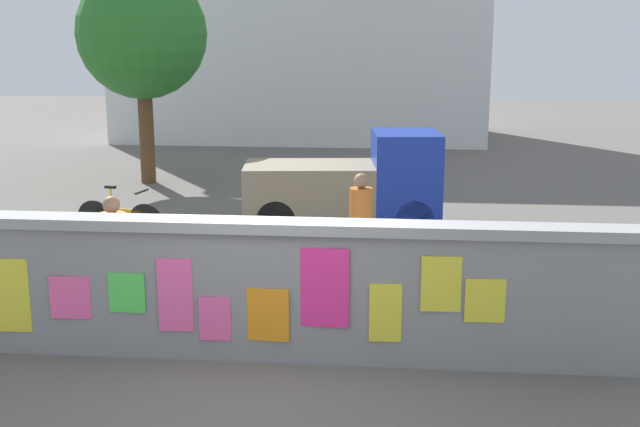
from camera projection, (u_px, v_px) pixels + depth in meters
ground at (329, 208)px, 16.77m from camera, size 60.00×60.00×0.00m
poster_wall at (267, 289)px, 8.82m from camera, size 8.47×0.42×1.61m
auto_rickshaw_truck at (352, 183)px, 14.78m from camera, size 3.74×1.87×1.85m
motorcycle at (160, 253)px, 11.63m from camera, size 1.90×0.56×0.87m
bicycle_near at (120, 218)px, 14.28m from camera, size 1.69×0.49×0.95m
person_walking at (114, 245)px, 10.06m from camera, size 0.44×0.44×1.62m
person_bystander at (361, 216)px, 11.69m from camera, size 0.48×0.48×1.62m
tree_roadside at (142, 35)px, 18.93m from camera, size 3.13×3.13×5.19m
building_background at (304, 28)px, 27.97m from camera, size 12.85×6.27×7.68m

